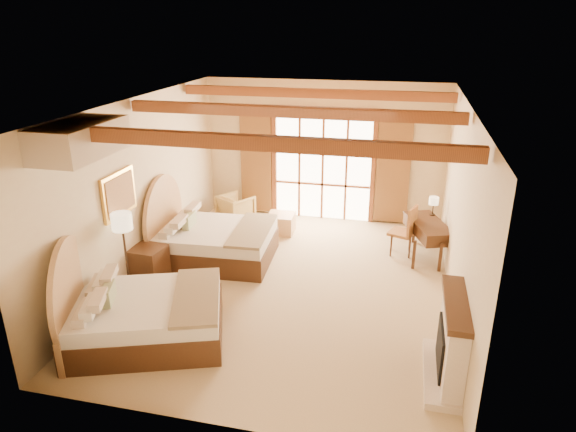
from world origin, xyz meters
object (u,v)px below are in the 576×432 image
(bed_near, at_px, (137,311))
(bed_far, at_px, (208,238))
(desk, at_px, (427,238))
(nightstand, at_px, (149,265))
(armchair, at_px, (236,208))

(bed_near, bearing_deg, bed_far, 69.92)
(bed_near, distance_m, desk, 5.71)
(bed_near, height_order, bed_far, bed_far)
(bed_near, distance_m, bed_far, 2.76)
(bed_far, distance_m, nightstand, 1.33)
(nightstand, xyz_separation_m, desk, (4.87, 2.24, 0.05))
(bed_near, bearing_deg, nightstand, 92.35)
(bed_near, xyz_separation_m, desk, (4.22, 3.85, -0.04))
(nightstand, bearing_deg, armchair, 85.46)
(armchair, bearing_deg, nightstand, 111.20)
(bed_near, height_order, nightstand, bed_near)
(desk, bearing_deg, bed_near, -157.50)
(armchair, bearing_deg, bed_near, 122.30)
(bed_near, relative_size, bed_far, 1.17)
(desk, bearing_deg, armchair, 147.76)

